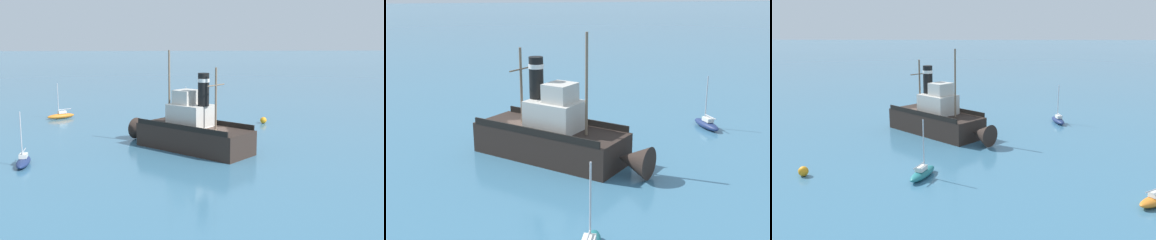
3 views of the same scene
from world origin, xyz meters
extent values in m
plane|color=teal|center=(0.00, 0.00, 0.00)|extent=(600.00, 600.00, 0.00)
cube|color=#2D231E|center=(1.47, 1.89, 1.20)|extent=(11.37, 11.80, 2.40)
cone|color=#2D231E|center=(6.35, 7.18, 1.20)|extent=(3.36, 3.36, 2.35)
cube|color=beige|center=(1.80, 2.25, 3.50)|extent=(4.92, 4.97, 2.20)
cube|color=beige|center=(2.14, 2.62, 5.30)|extent=(2.97, 2.96, 1.40)
cylinder|color=black|center=(0.65, 1.01, 6.20)|extent=(1.10, 1.10, 3.20)
cylinder|color=silver|center=(0.65, 1.01, 7.10)|extent=(1.16, 1.16, 0.35)
cylinder|color=#75604C|center=(3.70, 4.31, 6.15)|extent=(0.20, 0.20, 7.50)
cylinder|color=#75604C|center=(-0.37, -0.10, 5.40)|extent=(0.20, 0.20, 6.00)
cylinder|color=#75604C|center=(-0.37, -0.10, 6.72)|extent=(1.99, 1.85, 0.12)
cube|color=black|center=(-0.12, 3.35, 2.65)|extent=(7.82, 8.46, 0.50)
cube|color=black|center=(3.05, 0.42, 2.65)|extent=(7.82, 8.46, 0.50)
cylinder|color=#B7B7BC|center=(21.07, 18.77, 1.25)|extent=(1.05, 1.55, 0.08)
ellipsoid|color=#23757A|center=(15.85, 2.06, 0.35)|extent=(3.94, 2.39, 0.70)
cube|color=silver|center=(16.03, 1.99, 0.88)|extent=(1.26, 0.99, 0.36)
cylinder|color=#B7B7BC|center=(15.57, 2.17, 2.80)|extent=(0.10, 0.10, 4.20)
cylinder|color=#B7B7BC|center=(16.41, 1.84, 1.25)|extent=(1.71, 0.72, 0.08)
ellipsoid|color=navy|center=(-3.73, 17.29, 0.35)|extent=(3.90, 1.53, 0.70)
cube|color=silver|center=(-3.53, 17.32, 0.88)|extent=(1.17, 0.76, 0.36)
cylinder|color=#B7B7BC|center=(-4.03, 17.26, 2.80)|extent=(0.10, 0.10, 4.20)
cylinder|color=#B7B7BC|center=(-3.13, 17.36, 1.25)|extent=(1.80, 0.29, 0.08)
sphere|color=orange|center=(15.68, -7.99, 0.42)|extent=(0.84, 0.84, 0.84)
camera|label=1|loc=(-45.60, 4.49, 11.46)|focal=45.00mm
camera|label=2|loc=(36.72, -2.26, 13.19)|focal=45.00mm
camera|label=3|loc=(47.57, 6.12, 12.40)|focal=38.00mm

